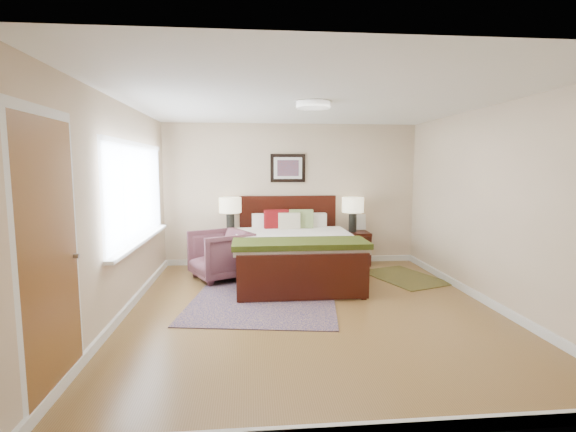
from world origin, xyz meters
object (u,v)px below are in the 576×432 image
object	(u,v)px
nightstand_right	(352,244)
lamp_right	(353,207)
lamp_left	(230,208)
bed	(294,244)
armchair	(221,255)
nightstand_left	(231,240)
rug_persian	(266,293)

from	to	relation	value
nightstand_right	lamp_right	world-z (taller)	lamp_right
nightstand_right	lamp_left	world-z (taller)	lamp_left
bed	lamp_left	bearing A→B (deg)	139.27
lamp_left	armchair	size ratio (longest dim) A/B	0.73
lamp_left	bed	bearing A→B (deg)	-40.73
bed	lamp_right	bearing A→B (deg)	37.55
bed	nightstand_left	size ratio (longest dim) A/B	3.72
armchair	lamp_right	bearing A→B (deg)	81.98
nightstand_right	rug_persian	xyz separation A→B (m)	(-1.61, -1.59, -0.36)
lamp_right	armchair	world-z (taller)	lamp_right
nightstand_right	armchair	distance (m)	2.41
lamp_left	rug_persian	distance (m)	1.99
armchair	rug_persian	world-z (taller)	armchair
nightstand_left	lamp_right	world-z (taller)	lamp_right
bed	armchair	xyz separation A→B (m)	(-1.14, 0.10, -0.18)
bed	lamp_right	size ratio (longest dim) A/B	3.68
nightstand_right	lamp_left	xyz separation A→B (m)	(-2.16, 0.01, 0.68)
bed	nightstand_left	xyz separation A→B (m)	(-1.02, 0.85, -0.08)
lamp_left	rug_persian	bearing A→B (deg)	-71.18
nightstand_right	lamp_right	xyz separation A→B (m)	(0.00, 0.01, 0.66)
bed	nightstand_left	bearing A→B (deg)	139.95
nightstand_right	armchair	world-z (taller)	armchair
bed	armchair	bearing A→B (deg)	174.98
rug_persian	armchair	bearing A→B (deg)	137.89
lamp_left	armchair	distance (m)	1.03
nightstand_right	lamp_right	size ratio (longest dim) A/B	0.97
nightstand_right	rug_persian	size ratio (longest dim) A/B	0.23
bed	lamp_left	world-z (taller)	bed
bed	nightstand_right	xyz separation A→B (m)	(1.14, 0.86, -0.19)
nightstand_left	lamp_right	size ratio (longest dim) A/B	0.99
lamp_left	armchair	world-z (taller)	lamp_left
bed	armchair	world-z (taller)	bed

